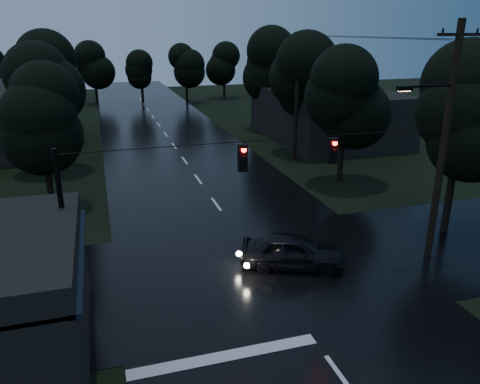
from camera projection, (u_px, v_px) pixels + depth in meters
main_road at (185, 161)px, 36.07m from camera, size 12.00×120.00×0.02m
cross_street at (262, 269)px, 19.80m from camera, size 60.00×9.00×0.02m
building_far_right at (327, 115)px, 42.80m from camera, size 10.00×14.00×4.40m
building_far_left at (2, 116)px, 40.43m from camera, size 10.00×16.00×5.00m
utility_pole_main at (442, 141)px, 19.20m from camera, size 3.50×0.30×10.00m
utility_pole_far at (296, 109)px, 35.26m from camera, size 2.00×0.30×7.50m
anchor_pole_left at (65, 235)px, 15.85m from camera, size 0.18×0.18×6.00m
span_signals at (288, 153)px, 17.32m from camera, size 15.00×0.37×1.12m
tree_corner_near at (462, 112)px, 21.48m from camera, size 4.48×4.48×9.44m
tree_left_a at (40, 116)px, 24.64m from camera, size 3.92×3.92×8.26m
tree_left_b at (41, 92)px, 31.58m from camera, size 4.20×4.20×8.85m
tree_left_c at (44, 73)px, 40.33m from camera, size 4.48×4.48×9.44m
tree_right_a at (345, 96)px, 29.46m from camera, size 4.20×4.20×8.85m
tree_right_b at (302, 78)px, 36.73m from camera, size 4.48×4.48×9.44m
tree_right_c at (266, 64)px, 45.81m from camera, size 4.76×4.76×10.03m
car at (292, 251)px, 19.75m from camera, size 4.68×3.25×1.48m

